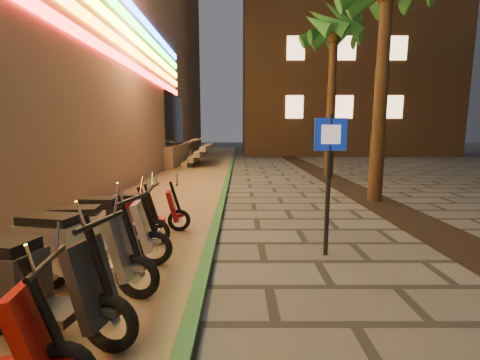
{
  "coord_description": "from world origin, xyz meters",
  "views": [
    {
      "loc": [
        -0.38,
        -2.29,
        2.02
      ],
      "look_at": [
        -0.38,
        3.16,
        1.2
      ],
      "focal_mm": 24.0,
      "sensor_mm": 36.0,
      "label": 1
    }
  ],
  "objects_px": {
    "scooter_8": "(114,219)",
    "pedestrian_sign": "(329,165)",
    "scooter_7": "(96,234)",
    "scooter_5": "(26,285)",
    "scooter_9": "(143,211)",
    "scooter_6": "(72,250)"
  },
  "relations": [
    {
      "from": "pedestrian_sign",
      "to": "scooter_8",
      "type": "distance_m",
      "value": 3.83
    },
    {
      "from": "scooter_5",
      "to": "scooter_6",
      "type": "distance_m",
      "value": 0.94
    },
    {
      "from": "scooter_5",
      "to": "scooter_8",
      "type": "xyz_separation_m",
      "value": [
        -0.2,
        2.64,
        -0.07
      ]
    },
    {
      "from": "pedestrian_sign",
      "to": "scooter_7",
      "type": "distance_m",
      "value": 3.71
    },
    {
      "from": "scooter_6",
      "to": "scooter_7",
      "type": "height_order",
      "value": "scooter_6"
    },
    {
      "from": "scooter_5",
      "to": "scooter_9",
      "type": "relative_size",
      "value": 1.24
    },
    {
      "from": "scooter_5",
      "to": "scooter_8",
      "type": "height_order",
      "value": "scooter_5"
    },
    {
      "from": "scooter_5",
      "to": "scooter_8",
      "type": "distance_m",
      "value": 2.65
    },
    {
      "from": "scooter_7",
      "to": "scooter_9",
      "type": "bearing_deg",
      "value": 77.06
    },
    {
      "from": "scooter_5",
      "to": "scooter_7",
      "type": "distance_m",
      "value": 1.65
    },
    {
      "from": "scooter_9",
      "to": "scooter_6",
      "type": "bearing_deg",
      "value": -102.74
    },
    {
      "from": "pedestrian_sign",
      "to": "scooter_9",
      "type": "bearing_deg",
      "value": 161.07
    },
    {
      "from": "pedestrian_sign",
      "to": "scooter_8",
      "type": "relative_size",
      "value": 1.44
    },
    {
      "from": "pedestrian_sign",
      "to": "scooter_5",
      "type": "height_order",
      "value": "pedestrian_sign"
    },
    {
      "from": "scooter_7",
      "to": "scooter_8",
      "type": "height_order",
      "value": "scooter_7"
    },
    {
      "from": "scooter_6",
      "to": "scooter_8",
      "type": "relative_size",
      "value": 1.15
    },
    {
      "from": "pedestrian_sign",
      "to": "scooter_8",
      "type": "height_order",
      "value": "pedestrian_sign"
    },
    {
      "from": "scooter_5",
      "to": "pedestrian_sign",
      "type": "bearing_deg",
      "value": 44.18
    },
    {
      "from": "scooter_5",
      "to": "scooter_6",
      "type": "bearing_deg",
      "value": 104.88
    },
    {
      "from": "scooter_8",
      "to": "pedestrian_sign",
      "type": "bearing_deg",
      "value": -5.23
    },
    {
      "from": "scooter_5",
      "to": "scooter_8",
      "type": "bearing_deg",
      "value": 106.23
    },
    {
      "from": "scooter_7",
      "to": "pedestrian_sign",
      "type": "bearing_deg",
      "value": 1.79
    }
  ]
}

